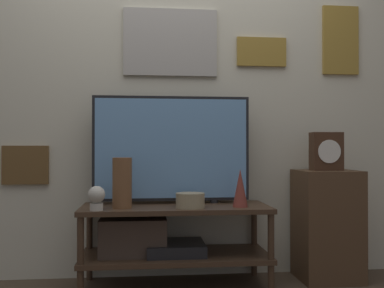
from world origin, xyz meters
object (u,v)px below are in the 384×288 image
at_px(vase_wide_bowl, 190,200).
at_px(vase_tall_ceramic, 122,183).
at_px(decorative_bust, 97,197).
at_px(television, 172,149).
at_px(vase_slim_bronze, 240,188).
at_px(mantel_clock, 326,151).

height_order(vase_wide_bowl, vase_tall_ceramic, vase_tall_ceramic).
distance_m(vase_wide_bowl, decorative_bust, 0.56).
bearing_deg(vase_tall_ceramic, decorative_bust, -147.95).
height_order(television, vase_wide_bowl, television).
distance_m(vase_wide_bowl, vase_tall_ceramic, 0.42).
xyz_separation_m(television, vase_slim_bronze, (0.41, -0.21, -0.24)).
relative_size(television, mantel_clock, 4.05).
relative_size(television, vase_tall_ceramic, 3.35).
bearing_deg(mantel_clock, decorative_bust, -172.23).
relative_size(television, vase_wide_bowl, 5.82).
relative_size(vase_tall_ceramic, mantel_clock, 1.21).
distance_m(vase_tall_ceramic, vase_slim_bronze, 0.72).
bearing_deg(television, vase_wide_bowl, -65.68).
xyz_separation_m(television, vase_tall_ceramic, (-0.31, -0.19, -0.21)).
xyz_separation_m(vase_tall_ceramic, decorative_bust, (-0.14, -0.09, -0.07)).
relative_size(vase_wide_bowl, vase_slim_bronze, 0.75).
distance_m(television, decorative_bust, 0.60).
xyz_separation_m(vase_wide_bowl, mantel_clock, (0.91, 0.14, 0.29)).
bearing_deg(television, vase_tall_ceramic, -148.71).
bearing_deg(mantel_clock, vase_tall_ceramic, -175.22).
xyz_separation_m(vase_wide_bowl, vase_tall_ceramic, (-0.41, 0.03, 0.11)).
bearing_deg(vase_slim_bronze, vase_tall_ceramic, 178.36).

